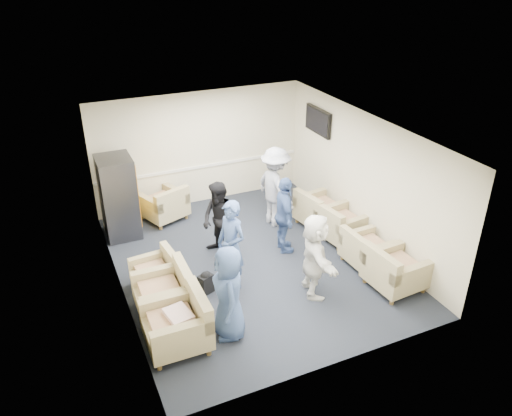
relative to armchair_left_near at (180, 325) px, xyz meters
name	(u,v)px	position (x,y,z in m)	size (l,w,h in m)	color
floor	(252,262)	(1.92, 1.67, -0.38)	(6.00, 6.00, 0.00)	black
ceiling	(251,131)	(1.92, 1.67, 2.32)	(6.00, 6.00, 0.00)	silver
back_wall	(200,149)	(1.92, 4.67, 0.97)	(5.00, 0.02, 2.70)	beige
front_wall	(339,291)	(1.92, -1.33, 0.97)	(5.00, 0.02, 2.70)	beige
left_wall	(114,228)	(-0.58, 1.67, 0.97)	(0.02, 6.00, 2.70)	beige
right_wall	(364,178)	(4.42, 1.67, 0.97)	(0.02, 6.00, 2.70)	beige
chair_rail	(201,167)	(1.92, 4.65, 0.52)	(4.98, 0.04, 0.06)	silver
tv	(318,121)	(4.36, 3.47, 1.67)	(0.10, 1.00, 0.58)	black
armchair_left_near	(180,325)	(0.00, 0.00, 0.00)	(0.95, 0.95, 0.75)	#9A8C63
armchair_left_mid	(167,294)	(0.02, 0.89, -0.02)	(0.91, 0.91, 0.71)	#9A8C63
armchair_left_far	(158,273)	(0.05, 1.60, -0.08)	(0.82, 0.82, 0.60)	#9A8C63
armchair_right_near	(393,272)	(3.89, -0.15, -0.02)	(0.96, 0.96, 0.72)	#9A8C63
armchair_right_midnear	(365,250)	(3.89, 0.71, -0.06)	(0.83, 0.83, 0.64)	#9A8C63
armchair_right_midfar	(339,225)	(3.96, 1.72, -0.04)	(0.96, 0.96, 0.68)	#9A8C63
armchair_right_far	(318,211)	(3.86, 2.43, -0.02)	(1.02, 1.02, 0.70)	#9A8C63
armchair_corner	(165,206)	(0.84, 4.07, -0.03)	(1.13, 1.13, 0.70)	#9A8C63
vending_machine	(119,197)	(-0.17, 3.82, 0.51)	(0.72, 0.84, 1.76)	#46464D
backpack	(206,282)	(0.79, 1.11, -0.15)	(0.30, 0.26, 0.43)	black
pillow	(178,316)	(-0.02, 0.00, 0.19)	(0.45, 0.34, 0.13)	silver
person_front_left	(229,293)	(0.77, -0.08, 0.42)	(0.78, 0.51, 1.59)	#39528A
person_mid_left	(231,245)	(1.30, 1.13, 0.47)	(0.62, 0.41, 1.69)	#39528A
person_back_left	(219,221)	(1.46, 2.16, 0.41)	(0.77, 0.60, 1.58)	black
person_back_right	(275,187)	(3.03, 2.89, 0.53)	(1.16, 0.67, 1.80)	silver
person_mid_right	(284,215)	(2.70, 1.81, 0.43)	(0.94, 0.39, 1.61)	#39528A
person_front_right	(315,255)	(2.53, 0.33, 0.41)	(1.45, 0.46, 1.57)	white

